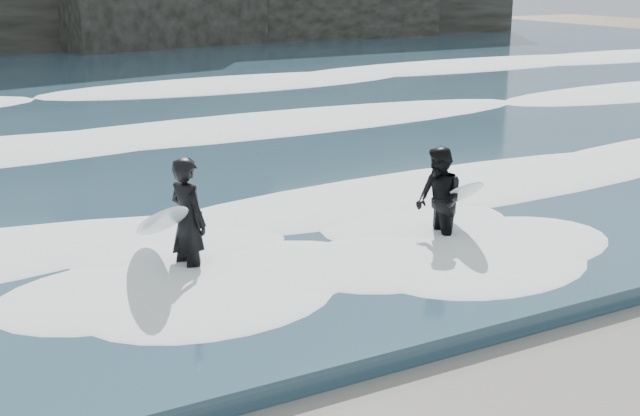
{
  "coord_description": "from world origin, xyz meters",
  "views": [
    {
      "loc": [
        -5.51,
        -4.08,
        4.6
      ],
      "look_at": [
        0.24,
        6.52,
        1.0
      ],
      "focal_mm": 45.0,
      "sensor_mm": 36.0,
      "label": 1
    }
  ],
  "objects": [
    {
      "name": "foam_near",
      "position": [
        0.0,
        9.0,
        0.4
      ],
      "size": [
        60.0,
        3.2,
        0.2
      ],
      "primitive_type": "ellipsoid",
      "color": "white",
      "rests_on": "sea"
    },
    {
      "name": "surfer_right",
      "position": [
        2.32,
        6.17,
        0.92
      ],
      "size": [
        1.35,
        1.82,
        1.82
      ],
      "color": "black",
      "rests_on": "ground"
    },
    {
      "name": "surfer_left",
      "position": [
        -1.9,
        6.88,
        1.0
      ],
      "size": [
        1.11,
        2.2,
        1.98
      ],
      "color": "black",
      "rests_on": "ground"
    },
    {
      "name": "sea",
      "position": [
        0.0,
        29.0,
        0.15
      ],
      "size": [
        90.0,
        52.0,
        0.3
      ],
      "primitive_type": "cube",
      "color": "#254151",
      "rests_on": "ground"
    },
    {
      "name": "foam_far",
      "position": [
        0.0,
        25.0,
        0.45
      ],
      "size": [
        60.0,
        4.8,
        0.3
      ],
      "primitive_type": "ellipsoid",
      "color": "white",
      "rests_on": "sea"
    },
    {
      "name": "foam_mid",
      "position": [
        0.0,
        16.0,
        0.42
      ],
      "size": [
        60.0,
        4.0,
        0.24
      ],
      "primitive_type": "ellipsoid",
      "color": "white",
      "rests_on": "sea"
    }
  ]
}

